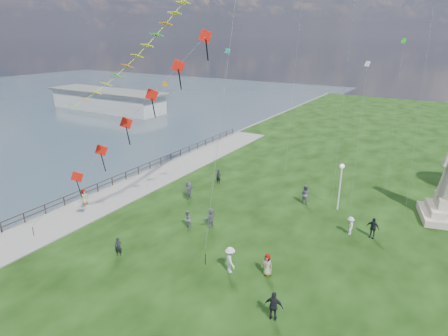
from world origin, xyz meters
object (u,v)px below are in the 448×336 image
Objects in this scene: pier_pavilion at (107,100)px; person_1 at (187,220)px; lamppost at (341,177)px; person_11 at (211,218)px; person_6 at (218,177)px; person_9 at (373,228)px; person_4 at (267,265)px; person_3 at (274,306)px; person_7 at (305,194)px; person_8 at (350,226)px; person_2 at (230,260)px; person_5 at (189,190)px; person_10 at (84,198)px; person_0 at (118,247)px.

person_1 is at bearing -36.24° from pier_pavilion.
lamppost reaches higher than person_11.
person_1 is 10.36m from person_6.
person_11 is at bearing -144.63° from person_9.
person_4 is at bearing 51.23° from person_1.
person_6 is at bearing 175.00° from person_1.
lamppost is 13.20m from person_6.
person_4 is at bearing -69.58° from person_3.
lamppost reaches higher than person_7.
lamppost is 5.25m from person_8.
pier_pavilion is at bearing -129.57° from person_8.
person_5 is (-9.71, 8.48, -0.03)m from person_2.
person_11 is at bearing -131.94° from person_5.
person_6 is at bearing 15.63° from person_7.
person_5 is 11.37m from person_7.
lamppost is 2.84× the size of person_4.
person_10 is (-19.74, 1.14, -0.07)m from person_4.
person_4 is at bearing 67.43° from person_11.
person_2 is 1.19× the size of person_4.
person_6 is 0.82× the size of person_7.
person_4 is at bearing -107.77° from person_9.
person_7 reaches higher than person_9.
person_9 is 26.03m from person_10.
person_5 is at bearing 65.54° from person_0.
person_3 is 4.24m from person_4.
person_11 is (-5.21, -8.65, -0.12)m from person_7.
person_11 reaches higher than person_4.
person_1 is at bearing -39.66° from person_3.
pier_pavilion reaches higher than person_9.
person_8 is at bearing -16.34° from person_6.
person_9 is at bearing 92.84° from person_1.
person_10 is at bearing -150.63° from person_9.
person_10 is (-9.36, 4.62, -0.00)m from person_0.
lamppost is at bearing -23.43° from pier_pavilion.
person_5 is 15.51m from person_8.
person_5 is (-13.37, -5.19, -2.34)m from lamppost.
person_8 is at bearing -91.27° from person_5.
person_8 is (11.97, 6.05, -0.02)m from person_1.
person_11 is at bearing -34.44° from pier_pavilion.
person_0 is at bearing 77.28° from person_7.
person_0 is 7.97m from person_11.
person_4 is (-2.12, 3.67, -0.13)m from person_3.
person_6 is at bearing -58.99° from person_3.
person_5 is at bearing -158.79° from lamppost.
pier_pavilion reaches higher than person_7.
person_3 is (58.85, -41.51, -0.91)m from pier_pavilion.
person_3 is 22.37m from person_10.
person_1 is (48.20, -35.33, -1.05)m from pier_pavilion.
lamppost is 24.16m from person_10.
person_3 is at bearing 37.49° from person_1.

